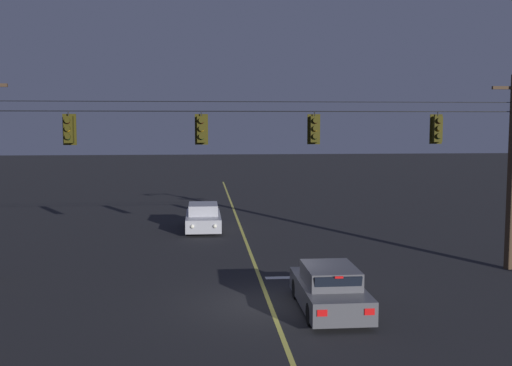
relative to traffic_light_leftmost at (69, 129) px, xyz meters
name	(u,v)px	position (x,y,z in m)	size (l,w,h in m)	color
ground_plane	(270,304)	(6.82, -3.82, -5.44)	(180.00, 180.00, 0.00)	black
lane_centre_stripe	(246,243)	(6.82, 6.02, -5.44)	(0.14, 60.00, 0.01)	#D1C64C
stop_bar_paint	(311,277)	(8.72, -0.58, -5.44)	(3.40, 0.36, 0.01)	silver
signal_span_assembly	(258,171)	(6.82, 0.02, -1.54)	(21.38, 0.32, 7.50)	#423021
traffic_light_leftmost	(69,129)	(0.00, 0.00, 0.00)	(0.48, 0.41, 1.22)	black
traffic_light_left_inner	(201,129)	(4.73, 0.00, 0.00)	(0.48, 0.41, 1.22)	black
traffic_light_centre	(315,129)	(8.91, 0.00, 0.00)	(0.48, 0.41, 1.22)	black
traffic_light_right_inner	(438,129)	(13.62, 0.00, 0.00)	(0.48, 0.41, 1.22)	black
car_waiting_near_lane	(329,290)	(8.55, -4.63, -4.79)	(1.80, 4.33, 1.39)	#4C4C51
car_oncoming_lead	(203,218)	(4.81, 9.78, -4.79)	(1.80, 4.42, 1.39)	#A5A5AD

